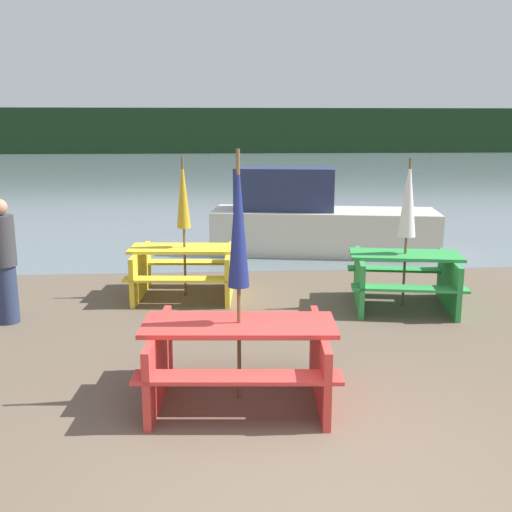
# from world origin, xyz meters

# --- Properties ---
(ground_plane) EXTENTS (60.00, 60.00, 0.00)m
(ground_plane) POSITION_xyz_m (0.00, 0.00, 0.00)
(ground_plane) COLOR brown
(water) EXTENTS (60.00, 50.00, 0.00)m
(water) POSITION_xyz_m (0.00, 31.71, -0.00)
(water) COLOR slate
(water) RESTS_ON ground_plane
(far_treeline) EXTENTS (80.00, 1.60, 4.00)m
(far_treeline) POSITION_xyz_m (0.00, 51.71, 2.00)
(far_treeline) COLOR #193319
(far_treeline) RESTS_ON water
(picnic_table_red) EXTENTS (1.92, 1.50, 0.77)m
(picnic_table_red) POSITION_xyz_m (-0.47, 1.65, 0.47)
(picnic_table_red) COLOR red
(picnic_table_red) RESTS_ON ground_plane
(picnic_table_green) EXTENTS (1.77, 1.62, 0.79)m
(picnic_table_green) POSITION_xyz_m (2.03, 4.47, 0.47)
(picnic_table_green) COLOR green
(picnic_table_green) RESTS_ON ground_plane
(picnic_table_yellow) EXTENTS (1.75, 1.50, 0.77)m
(picnic_table_yellow) POSITION_xyz_m (-1.17, 5.24, 0.46)
(picnic_table_yellow) COLOR yellow
(picnic_table_yellow) RESTS_ON ground_plane
(umbrella_gold) EXTENTS (0.21, 0.21, 2.14)m
(umbrella_gold) POSITION_xyz_m (-1.17, 5.24, 1.57)
(umbrella_gold) COLOR brown
(umbrella_gold) RESTS_ON ground_plane
(umbrella_navy) EXTENTS (0.20, 0.20, 2.39)m
(umbrella_navy) POSITION_xyz_m (-0.47, 1.65, 1.72)
(umbrella_navy) COLOR brown
(umbrella_navy) RESTS_ON ground_plane
(umbrella_white) EXTENTS (0.25, 0.25, 2.15)m
(umbrella_white) POSITION_xyz_m (2.03, 4.47, 1.58)
(umbrella_white) COLOR brown
(umbrella_white) RESTS_ON ground_plane
(boat) EXTENTS (4.71, 2.09, 1.74)m
(boat) POSITION_xyz_m (1.35, 8.32, 0.64)
(boat) COLOR beige
(boat) RESTS_ON water
(person) EXTENTS (0.33, 0.33, 1.67)m
(person) POSITION_xyz_m (-3.47, 4.11, 0.84)
(person) COLOR #283351
(person) RESTS_ON ground_plane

